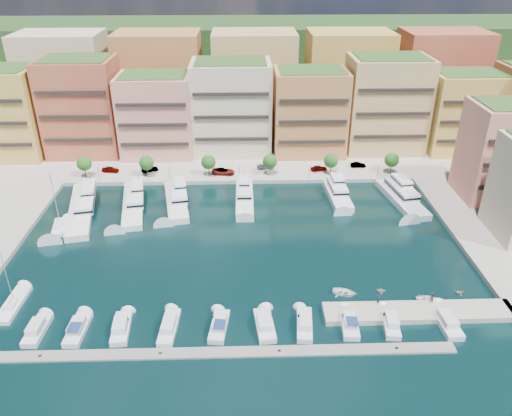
# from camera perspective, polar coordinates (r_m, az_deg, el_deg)

# --- Properties ---
(ground) EXTENTS (400.00, 400.00, 0.00)m
(ground) POSITION_cam_1_polar(r_m,az_deg,el_deg) (102.58, -1.89, -4.44)
(ground) COLOR black
(ground) RESTS_ON ground
(north_quay) EXTENTS (220.00, 64.00, 2.00)m
(north_quay) POSITION_cam_1_polar(r_m,az_deg,el_deg) (158.41, -1.91, 7.70)
(north_quay) COLOR #9E998E
(north_quay) RESTS_ON ground
(hillside) EXTENTS (240.00, 40.00, 58.00)m
(hillside) POSITION_cam_1_polar(r_m,az_deg,el_deg) (204.09, -1.92, 12.39)
(hillside) COLOR #1E3C18
(hillside) RESTS_ON ground
(south_pontoon) EXTENTS (72.00, 2.20, 0.35)m
(south_pontoon) POSITION_cam_1_polar(r_m,az_deg,el_deg) (79.02, -4.13, -16.24)
(south_pontoon) COLOR gray
(south_pontoon) RESTS_ON ground
(finger_pier) EXTENTS (32.00, 5.00, 2.00)m
(finger_pier) POSITION_cam_1_polar(r_m,az_deg,el_deg) (89.74, 18.07, -11.49)
(finger_pier) COLOR #9E998E
(finger_pier) RESTS_ON ground
(apartment_0) EXTENTS (22.00, 16.50, 24.80)m
(apartment_0) POSITION_cam_1_polar(r_m,az_deg,el_deg) (157.60, -27.12, 9.64)
(apartment_0) COLOR gold
(apartment_0) RESTS_ON north_quay
(apartment_1) EXTENTS (20.00, 16.50, 26.80)m
(apartment_1) POSITION_cam_1_polar(r_m,az_deg,el_deg) (151.17, -19.23, 10.88)
(apartment_1) COLOR #B6693C
(apartment_1) RESTS_ON north_quay
(apartment_2) EXTENTS (20.00, 15.50, 22.80)m
(apartment_2) POSITION_cam_1_polar(r_m,az_deg,el_deg) (145.01, -11.26, 10.37)
(apartment_2) COLOR #E0937D
(apartment_2) RESTS_ON north_quay
(apartment_3) EXTENTS (22.00, 16.50, 25.80)m
(apartment_3) POSITION_cam_1_polar(r_m,az_deg,el_deg) (144.55, -2.80, 11.44)
(apartment_3) COLOR beige
(apartment_3) RESTS_ON north_quay
(apartment_4) EXTENTS (20.00, 15.50, 23.80)m
(apartment_4) POSITION_cam_1_polar(r_m,az_deg,el_deg) (144.19, 6.13, 10.86)
(apartment_4) COLOR #CC744C
(apartment_4) RESTS_ON north_quay
(apartment_5) EXTENTS (22.00, 16.50, 26.80)m
(apartment_5) POSITION_cam_1_polar(r_m,az_deg,el_deg) (150.16, 14.58, 11.42)
(apartment_5) COLOR tan
(apartment_5) RESTS_ON north_quay
(apartment_6) EXTENTS (20.00, 15.50, 22.80)m
(apartment_6) POSITION_cam_1_polar(r_m,az_deg,el_deg) (156.40, 22.57, 10.07)
(apartment_6) COLOR gold
(apartment_6) RESTS_ON north_quay
(apartment_east_a) EXTENTS (18.00, 14.50, 22.80)m
(apartment_east_a) POSITION_cam_1_polar(r_m,az_deg,el_deg) (130.09, 26.63, 5.82)
(apartment_east_a) COLOR #E0937D
(apartment_east_a) RESTS_ON east_quay
(backblock_0) EXTENTS (26.00, 18.00, 30.00)m
(backblock_0) POSITION_cam_1_polar(r_m,az_deg,el_deg) (174.36, -20.91, 13.33)
(backblock_0) COLOR beige
(backblock_0) RESTS_ON north_quay
(backblock_1) EXTENTS (26.00, 18.00, 30.00)m
(backblock_1) POSITION_cam_1_polar(r_m,az_deg,el_deg) (167.20, -10.87, 14.07)
(backblock_1) COLOR #CC744C
(backblock_1) RESTS_ON north_quay
(backblock_2) EXTENTS (26.00, 18.00, 30.00)m
(backblock_2) POSITION_cam_1_polar(r_m,az_deg,el_deg) (165.26, -0.21, 14.39)
(backblock_2) COLOR tan
(backblock_2) RESTS_ON north_quay
(backblock_3) EXTENTS (26.00, 18.00, 30.00)m
(backblock_3) POSITION_cam_1_polar(r_m,az_deg,el_deg) (168.71, 10.36, 14.23)
(backblock_3) COLOR gold
(backblock_3) RESTS_ON north_quay
(backblock_4) EXTENTS (26.00, 18.00, 30.00)m
(backblock_4) POSITION_cam_1_polar(r_m,az_deg,el_deg) (177.25, 20.17, 13.68)
(backblock_4) COLOR #B6693C
(backblock_4) RESTS_ON north_quay
(tree_0) EXTENTS (3.80, 3.80, 5.65)m
(tree_0) POSITION_cam_1_polar(r_m,az_deg,el_deg) (136.39, -19.05, 4.81)
(tree_0) COLOR #473323
(tree_0) RESTS_ON north_quay
(tree_1) EXTENTS (3.80, 3.80, 5.65)m
(tree_1) POSITION_cam_1_polar(r_m,az_deg,el_deg) (132.49, -12.41, 5.05)
(tree_1) COLOR #473323
(tree_1) RESTS_ON north_quay
(tree_2) EXTENTS (3.80, 3.80, 5.65)m
(tree_2) POSITION_cam_1_polar(r_m,az_deg,el_deg) (130.45, -5.46, 5.23)
(tree_2) COLOR #473323
(tree_2) RESTS_ON north_quay
(tree_3) EXTENTS (3.80, 3.80, 5.65)m
(tree_3) POSITION_cam_1_polar(r_m,az_deg,el_deg) (130.35, 1.60, 5.33)
(tree_3) COLOR #473323
(tree_3) RESTS_ON north_quay
(tree_4) EXTENTS (3.80, 3.80, 5.65)m
(tree_4) POSITION_cam_1_polar(r_m,az_deg,el_deg) (132.21, 8.57, 5.36)
(tree_4) COLOR #473323
(tree_4) RESTS_ON north_quay
(tree_5) EXTENTS (3.80, 3.80, 5.65)m
(tree_5) POSITION_cam_1_polar(r_m,az_deg,el_deg) (135.93, 15.25, 5.30)
(tree_5) COLOR #473323
(tree_5) RESTS_ON north_quay
(lamppost_0) EXTENTS (0.30, 0.30, 4.20)m
(lamppost_0) POSITION_cam_1_polar(r_m,az_deg,el_deg) (133.56, -17.60, 4.12)
(lamppost_0) COLOR black
(lamppost_0) RESTS_ON north_quay
(lamppost_1) EXTENTS (0.30, 0.30, 4.20)m
(lamppost_1) POSITION_cam_1_polar(r_m,az_deg,el_deg) (129.76, -9.92, 4.36)
(lamppost_1) COLOR black
(lamppost_1) RESTS_ON north_quay
(lamppost_2) EXTENTS (0.30, 0.30, 4.20)m
(lamppost_2) POSITION_cam_1_polar(r_m,az_deg,el_deg) (128.40, -1.93, 4.52)
(lamppost_2) COLOR black
(lamppost_2) RESTS_ON north_quay
(lamppost_3) EXTENTS (0.30, 0.30, 4.20)m
(lamppost_3) POSITION_cam_1_polar(r_m,az_deg,el_deg) (129.55, 6.09, 4.59)
(lamppost_3) COLOR black
(lamppost_3) RESTS_ON north_quay
(lamppost_4) EXTENTS (0.30, 0.30, 4.20)m
(lamppost_4) POSITION_cam_1_polar(r_m,az_deg,el_deg) (133.14, 13.81, 4.57)
(lamppost_4) COLOR black
(lamppost_4) RESTS_ON north_quay
(yacht_0) EXTENTS (10.18, 26.99, 7.30)m
(yacht_0) POSITION_cam_1_polar(r_m,az_deg,el_deg) (122.38, -19.26, 0.25)
(yacht_0) COLOR white
(yacht_0) RESTS_ON ground
(yacht_1) EXTENTS (8.15, 23.12, 7.30)m
(yacht_1) POSITION_cam_1_polar(r_m,az_deg,el_deg) (120.90, -13.82, 0.66)
(yacht_1) COLOR white
(yacht_1) RESTS_ON ground
(yacht_2) EXTENTS (7.95, 20.29, 7.30)m
(yacht_2) POSITION_cam_1_polar(r_m,az_deg,el_deg) (120.35, -9.07, 1.09)
(yacht_2) COLOR white
(yacht_2) RESTS_ON ground
(yacht_3) EXTENTS (4.09, 17.80, 7.30)m
(yacht_3) POSITION_cam_1_polar(r_m,az_deg,el_deg) (120.14, -1.33, 1.41)
(yacht_3) COLOR white
(yacht_3) RESTS_ON ground
(yacht_5) EXTENTS (5.10, 15.81, 7.30)m
(yacht_5) POSITION_cam_1_polar(r_m,az_deg,el_deg) (123.21, 9.28, 1.74)
(yacht_5) COLOR white
(yacht_5) RESTS_ON ground
(yacht_6) EXTENTS (8.26, 20.74, 7.30)m
(yacht_6) POSITION_cam_1_polar(r_m,az_deg,el_deg) (125.13, 16.25, 1.36)
(yacht_6) COLOR white
(yacht_6) RESTS_ON ground
(cruiser_0) EXTENTS (2.86, 7.36, 2.55)m
(cruiser_0) POSITION_cam_1_polar(r_m,az_deg,el_deg) (88.92, -23.73, -12.65)
(cruiser_0) COLOR silver
(cruiser_0) RESTS_ON ground
(cruiser_1) EXTENTS (2.95, 7.80, 2.66)m
(cruiser_1) POSITION_cam_1_polar(r_m,az_deg,el_deg) (86.70, -19.70, -12.92)
(cruiser_1) COLOR silver
(cruiser_1) RESTS_ON ground
(cruiser_2) EXTENTS (3.18, 7.63, 2.55)m
(cruiser_2) POSITION_cam_1_polar(r_m,az_deg,el_deg) (84.87, -15.15, -13.14)
(cruiser_2) COLOR silver
(cruiser_2) RESTS_ON ground
(cruiser_3) EXTENTS (3.02, 8.49, 2.55)m
(cruiser_3) POSITION_cam_1_polar(r_m,az_deg,el_deg) (83.41, -9.90, -13.30)
(cruiser_3) COLOR silver
(cruiser_3) RESTS_ON ground
(cruiser_4) EXTENTS (3.42, 7.66, 2.66)m
(cruiser_4) POSITION_cam_1_polar(r_m,az_deg,el_deg) (82.61, -4.23, -13.34)
(cruiser_4) COLOR silver
(cruiser_4) RESTS_ON ground
(cruiser_5) EXTENTS (3.51, 7.87, 2.55)m
(cruiser_5) POSITION_cam_1_polar(r_m,az_deg,el_deg) (82.60, 1.01, -13.28)
(cruiser_5) COLOR silver
(cruiser_5) RESTS_ON ground
(cruiser_6) EXTENTS (3.19, 8.05, 2.55)m
(cruiser_6) POSITION_cam_1_polar(r_m,az_deg,el_deg) (83.10, 5.57, -13.13)
(cruiser_6) COLOR silver
(cruiser_6) RESTS_ON ground
(cruiser_7) EXTENTS (3.08, 7.34, 2.66)m
(cruiser_7) POSITION_cam_1_polar(r_m,az_deg,el_deg) (84.24, 10.62, -12.87)
(cruiser_7) COLOR silver
(cruiser_7) RESTS_ON ground
(cruiser_8) EXTENTS (3.15, 7.56, 2.55)m
(cruiser_8) POSITION_cam_1_polar(r_m,az_deg,el_deg) (85.88, 15.11, -12.56)
(cruiser_8) COLOR silver
(cruiser_8) RESTS_ON ground
(cruiser_9) EXTENTS (3.16, 8.38, 2.55)m
(cruiser_9) POSITION_cam_1_polar(r_m,az_deg,el_deg) (88.84, 20.92, -12.05)
(cruiser_9) COLOR silver
(cruiser_9) RESTS_ON ground
(sailboat_2) EXTENTS (4.07, 7.86, 13.20)m
(sailboat_2) POSITION_cam_1_polar(r_m,az_deg,el_deg) (116.62, -21.52, -2.10)
(sailboat_2) COLOR white
(sailboat_2) RESTS_ON ground
(sailboat_0) EXTENTS (3.08, 9.83, 13.20)m
(sailboat_0) POSITION_cam_1_polar(r_m,az_deg,el_deg) (96.29, -26.01, -9.96)
(sailboat_0) COLOR white
(sailboat_0) RESTS_ON ground
(tender_1) EXTENTS (1.96, 1.78, 0.90)m
(tender_1) POSITION_cam_1_polar(r_m,az_deg,el_deg) (92.64, 14.10, -9.09)
(tender_1) COLOR beige
(tender_1) RESTS_ON ground
(tender_0) EXTENTS (5.00, 4.21, 0.89)m
(tender_0) POSITION_cam_1_polar(r_m,az_deg,el_deg) (90.81, 10.09, -9.46)
(tender_0) COLOR white
(tender_0) RESTS_ON ground
(tender_3) EXTENTS (1.64, 1.43, 0.85)m
(tender_3) POSITION_cam_1_polar(r_m,az_deg,el_deg) (96.55, 22.25, -8.87)
(tender_3) COLOR #C3AF95
(tender_3) RESTS_ON ground
(tender_2) EXTENTS (4.12, 3.04, 0.82)m
(tender_2) POSITION_cam_1_polar(r_m,az_deg,el_deg) (92.90, 19.05, -9.82)
(tender_2) COLOR white
(tender_2) RESTS_ON ground
(car_0) EXTENTS (4.77, 2.54, 1.54)m
(car_0) POSITION_cam_1_polar(r_m,az_deg,el_deg) (138.54, -16.30, 4.26)
(car_0) COLOR gray
(car_0) RESTS_ON north_quay
(car_1) EXTENTS (4.64, 3.04, 1.45)m
(car_1) POSITION_cam_1_polar(r_m,az_deg,el_deg) (136.25, -12.04, 4.36)
(car_1) COLOR gray
(car_1) RESTS_ON north_quay
(car_2) EXTENTS (6.24, 3.42, 1.66)m
(car_2) POSITION_cam_1_polar(r_m,az_deg,el_deg) (132.01, -3.76, 4.21)
(car_2) COLOR gray
(car_2) RESTS_ON north_quay
(car_3) EXTENTS (4.94, 2.47, 1.38)m
(car_3) POSITION_cam_1_polar(r_m,az_deg,el_deg) (135.14, 1.12, 4.78)
(car_3) COLOR gray
(car_3) RESTS_ON north_quay
(car_4) EXTENTS (4.58, 2.51, 1.48)m
(car_4) POSITION_cam_1_polar(r_m,az_deg,el_deg) (134.99, 7.19, 4.55)
(car_4) COLOR gray
(car_4) RESTS_ON north_quay
(car_5) EXTENTS (4.10, 1.50, 1.34)m
(car_5) POSITION_cam_1_polar(r_m,az_deg,el_deg) (138.88, 11.60, 4.85)
(car_5) COLOR gray
(car_5) RESTS_ON north_quay
(person_0) EXTENTS (0.55, 0.72, 1.77)m
(person_0) POSITION_cam_1_polar(r_m,az_deg,el_deg) (87.96, 13.82, -10.13)
(person_0) COLOR #222444
(person_0) RESTS_ON finger_pier
(person_1) EXTENTS (0.90, 0.71, 1.83)m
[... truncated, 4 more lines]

